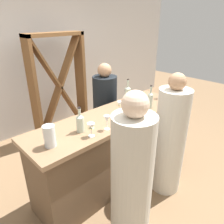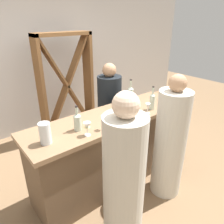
{
  "view_description": "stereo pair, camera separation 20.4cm",
  "coord_description": "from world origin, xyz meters",
  "px_view_note": "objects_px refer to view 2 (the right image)",
  "views": [
    {
      "loc": [
        -1.66,
        -1.72,
        2.11
      ],
      "look_at": [
        0.0,
        0.0,
        1.04
      ],
      "focal_mm": 34.29,
      "sensor_mm": 36.0,
      "label": 1
    },
    {
      "loc": [
        -1.51,
        -1.85,
        2.11
      ],
      "look_at": [
        0.0,
        0.0,
        1.04
      ],
      "focal_mm": 34.29,
      "sensor_mm": 36.0,
      "label": 2
    }
  ],
  "objects_px": {
    "wine_bottle_second_left_clear_pale": "(130,94)",
    "wine_bottle_center_clear_pale": "(152,101)",
    "wine_glass_near_left": "(148,106)",
    "person_center_guest": "(170,143)",
    "wine_rack": "(67,86)",
    "wine_glass_far_left": "(165,92)",
    "person_right_guest": "(110,111)",
    "water_pitcher": "(45,133)",
    "wine_bottle_leftmost_clear_pale": "(77,121)",
    "wine_glass_near_right": "(87,127)",
    "wine_glass_far_center": "(120,105)",
    "person_left_guest": "(124,181)",
    "wine_glass_near_center": "(104,119)"
  },
  "relations": [
    {
      "from": "wine_bottle_second_left_clear_pale",
      "to": "wine_glass_near_center",
      "type": "xyz_separation_m",
      "value": [
        -0.75,
        -0.38,
        -0.01
      ]
    },
    {
      "from": "wine_glass_far_left",
      "to": "wine_glass_near_center",
      "type": "bearing_deg",
      "value": -172.68
    },
    {
      "from": "wine_bottle_center_clear_pale",
      "to": "person_right_guest",
      "type": "bearing_deg",
      "value": 91.44
    },
    {
      "from": "wine_rack",
      "to": "person_right_guest",
      "type": "bearing_deg",
      "value": -74.74
    },
    {
      "from": "wine_bottle_center_clear_pale",
      "to": "person_center_guest",
      "type": "relative_size",
      "value": 0.2
    },
    {
      "from": "wine_glass_near_left",
      "to": "person_center_guest",
      "type": "bearing_deg",
      "value": -84.79
    },
    {
      "from": "wine_glass_near_right",
      "to": "wine_bottle_center_clear_pale",
      "type": "bearing_deg",
      "value": 1.99
    },
    {
      "from": "wine_glass_near_center",
      "to": "wine_glass_far_left",
      "type": "relative_size",
      "value": 0.97
    },
    {
      "from": "person_center_guest",
      "to": "wine_glass_far_left",
      "type": "bearing_deg",
      "value": -25.32
    },
    {
      "from": "wine_bottle_center_clear_pale",
      "to": "wine_glass_near_center",
      "type": "bearing_deg",
      "value": -177.24
    },
    {
      "from": "person_left_guest",
      "to": "person_center_guest",
      "type": "bearing_deg",
      "value": -87.76
    },
    {
      "from": "wine_bottle_second_left_clear_pale",
      "to": "wine_glass_far_left",
      "type": "relative_size",
      "value": 2.06
    },
    {
      "from": "wine_rack",
      "to": "wine_glass_near_center",
      "type": "bearing_deg",
      "value": -105.94
    },
    {
      "from": "wine_bottle_leftmost_clear_pale",
      "to": "person_right_guest",
      "type": "distance_m",
      "value": 1.34
    },
    {
      "from": "wine_glass_near_left",
      "to": "wine_glass_far_center",
      "type": "relative_size",
      "value": 0.89
    },
    {
      "from": "wine_glass_far_center",
      "to": "wine_bottle_center_clear_pale",
      "type": "bearing_deg",
      "value": -23.88
    },
    {
      "from": "wine_glass_far_left",
      "to": "wine_glass_far_center",
      "type": "bearing_deg",
      "value": 175.95
    },
    {
      "from": "wine_bottle_second_left_clear_pale",
      "to": "wine_glass_near_center",
      "type": "relative_size",
      "value": 2.13
    },
    {
      "from": "wine_bottle_second_left_clear_pale",
      "to": "wine_bottle_center_clear_pale",
      "type": "relative_size",
      "value": 1.09
    },
    {
      "from": "person_right_guest",
      "to": "wine_bottle_second_left_clear_pale",
      "type": "bearing_deg",
      "value": 11.54
    },
    {
      "from": "wine_bottle_center_clear_pale",
      "to": "person_center_guest",
      "type": "xyz_separation_m",
      "value": [
        -0.11,
        -0.42,
        -0.4
      ]
    },
    {
      "from": "water_pitcher",
      "to": "wine_bottle_leftmost_clear_pale",
      "type": "bearing_deg",
      "value": 4.58
    },
    {
      "from": "wine_bottle_second_left_clear_pale",
      "to": "wine_bottle_leftmost_clear_pale",
      "type": "bearing_deg",
      "value": -167.39
    },
    {
      "from": "wine_rack",
      "to": "wine_bottle_second_left_clear_pale",
      "type": "height_order",
      "value": "wine_rack"
    },
    {
      "from": "wine_bottle_center_clear_pale",
      "to": "person_right_guest",
      "type": "xyz_separation_m",
      "value": [
        -0.02,
        0.87,
        -0.44
      ]
    },
    {
      "from": "person_left_guest",
      "to": "person_right_guest",
      "type": "xyz_separation_m",
      "value": [
        0.97,
        1.43,
        -0.07
      ]
    },
    {
      "from": "person_right_guest",
      "to": "wine_glass_far_left",
      "type": "bearing_deg",
      "value": 46.86
    },
    {
      "from": "wine_bottle_second_left_clear_pale",
      "to": "wine_bottle_center_clear_pale",
      "type": "bearing_deg",
      "value": -79.17
    },
    {
      "from": "wine_glass_near_center",
      "to": "wine_glass_near_right",
      "type": "distance_m",
      "value": 0.22
    },
    {
      "from": "wine_glass_far_center",
      "to": "person_left_guest",
      "type": "relative_size",
      "value": 0.09
    },
    {
      "from": "wine_glass_near_right",
      "to": "water_pitcher",
      "type": "xyz_separation_m",
      "value": [
        -0.39,
        0.13,
        0.01
      ]
    },
    {
      "from": "wine_rack",
      "to": "wine_glass_far_left",
      "type": "bearing_deg",
      "value": -67.59
    },
    {
      "from": "person_right_guest",
      "to": "wine_glass_near_right",
      "type": "bearing_deg",
      "value": -31.89
    },
    {
      "from": "wine_bottle_leftmost_clear_pale",
      "to": "wine_glass_near_center",
      "type": "distance_m",
      "value": 0.29
    },
    {
      "from": "wine_bottle_leftmost_clear_pale",
      "to": "person_center_guest",
      "type": "distance_m",
      "value": 1.15
    },
    {
      "from": "wine_rack",
      "to": "wine_glass_far_left",
      "type": "xyz_separation_m",
      "value": [
        0.7,
        -1.7,
        0.17
      ]
    },
    {
      "from": "wine_bottle_leftmost_clear_pale",
      "to": "wine_glass_far_left",
      "type": "height_order",
      "value": "wine_bottle_leftmost_clear_pale"
    },
    {
      "from": "wine_bottle_second_left_clear_pale",
      "to": "water_pitcher",
      "type": "relative_size",
      "value": 1.6
    },
    {
      "from": "water_pitcher",
      "to": "person_left_guest",
      "type": "height_order",
      "value": "person_left_guest"
    },
    {
      "from": "wine_rack",
      "to": "wine_glass_near_center",
      "type": "height_order",
      "value": "wine_rack"
    },
    {
      "from": "wine_rack",
      "to": "wine_glass_near_left",
      "type": "height_order",
      "value": "wine_rack"
    },
    {
      "from": "wine_glass_near_left",
      "to": "wine_glass_far_left",
      "type": "relative_size",
      "value": 0.81
    },
    {
      "from": "wine_bottle_leftmost_clear_pale",
      "to": "wine_glass_near_left",
      "type": "height_order",
      "value": "wine_bottle_leftmost_clear_pale"
    },
    {
      "from": "wine_bottle_second_left_clear_pale",
      "to": "person_right_guest",
      "type": "xyz_separation_m",
      "value": [
        0.04,
        0.52,
        -0.45
      ]
    },
    {
      "from": "wine_glass_near_left",
      "to": "water_pitcher",
      "type": "height_order",
      "value": "water_pitcher"
    },
    {
      "from": "wine_glass_near_center",
      "to": "wine_glass_far_left",
      "type": "distance_m",
      "value": 1.24
    },
    {
      "from": "wine_glass_near_right",
      "to": "wine_glass_far_center",
      "type": "relative_size",
      "value": 0.97
    },
    {
      "from": "person_center_guest",
      "to": "water_pitcher",
      "type": "bearing_deg",
      "value": 88.13
    },
    {
      "from": "wine_rack",
      "to": "wine_bottle_center_clear_pale",
      "type": "xyz_separation_m",
      "value": [
        0.28,
        -1.82,
        0.17
      ]
    },
    {
      "from": "wine_bottle_center_clear_pale",
      "to": "wine_glass_near_left",
      "type": "xyz_separation_m",
      "value": [
        -0.14,
        -0.06,
        -0.02
      ]
    }
  ]
}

